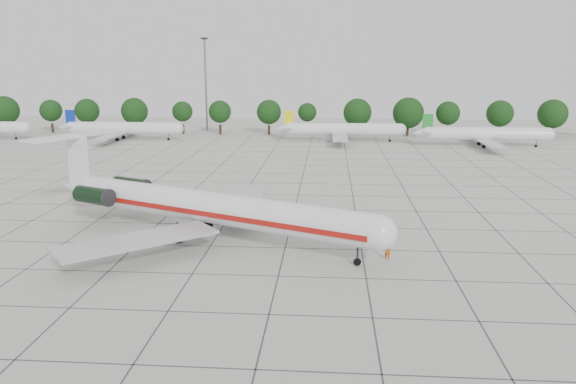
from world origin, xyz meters
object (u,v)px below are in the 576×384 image
Objects in this scene: ground_crew at (387,252)px; bg_airliner_d at (486,134)px; main_airliner at (197,205)px; bg_airliner_b at (123,128)px; bg_airliner_c at (343,130)px; floodlight_mast at (206,79)px.

ground_crew is 0.06× the size of bg_airliner_d.
main_airliner is 1.50× the size of bg_airliner_b.
bg_airliner_d is (86.91, -4.75, 0.00)m from bg_airliner_b.
floodlight_mast is at bearing 153.54° from bg_airliner_c.
floodlight_mast is (-19.97, 96.85, 10.62)m from main_airliner.
floodlight_mast is (-37.74, 18.78, 11.37)m from bg_airliner_c.
ground_crew is at bearing -88.21° from bg_airliner_c.
main_airliner is 21.43m from ground_crew.
floodlight_mast is (-40.37, 102.78, 13.46)m from ground_crew.
main_airliner is 99.46m from floodlight_mast.
bg_airliner_b is (-36.71, 76.48, -0.75)m from main_airliner.
bg_airliner_b is at bearing -178.33° from bg_airliner_c.
bg_airliner_d is 75.39m from floodlight_mast.
floodlight_mast is at bearing -65.69° from ground_crew.
ground_crew is at bearing -55.28° from bg_airliner_b.
bg_airliner_d is at bearing 79.29° from main_airliner.
main_airliner is at bearing -124.99° from bg_airliner_d.
main_airliner is 80.07m from bg_airliner_c.
bg_airliner_b is 1.00× the size of bg_airliner_d.
main_airliner is 1.50× the size of bg_airliner_c.
floodlight_mast reaches higher than ground_crew.
ground_crew is at bearing -110.99° from bg_airliner_d.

